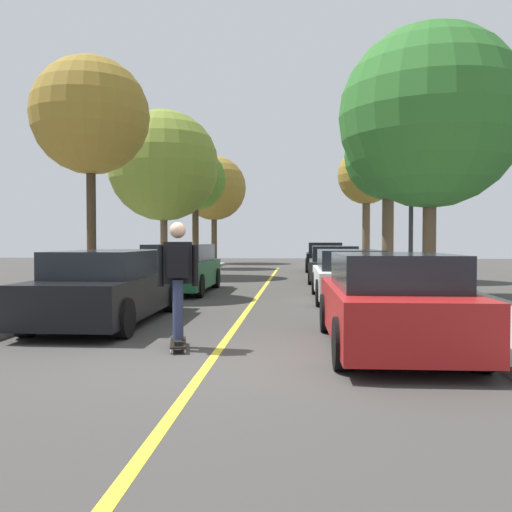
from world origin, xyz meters
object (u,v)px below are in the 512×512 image
object	(u,v)px
parked_car_right_farthest	(325,257)
street_tree_right_near	(388,157)
parked_car_left_near	(179,268)
street_tree_right_nearest	(430,117)
parked_car_right_far	(334,264)
street_tree_left_near	(164,166)
street_tree_left_farthest	(214,188)
parked_car_right_near	(349,275)
parked_car_left_nearest	(110,286)
street_tree_left_far	(195,180)
skateboarder	(178,274)
streetlamp	(411,174)
skateboard	(178,343)
parked_car_right_nearest	(391,302)
fire_hydrant	(76,287)
street_tree_right_far	(366,177)
street_tree_left_nearest	(90,116)

from	to	relation	value
parked_car_right_farthest	street_tree_right_near	bearing A→B (deg)	-72.22
parked_car_left_near	street_tree_right_nearest	size ratio (longest dim) A/B	0.64
parked_car_right_far	street_tree_left_near	bearing A→B (deg)	162.73
street_tree_left_farthest	street_tree_right_near	xyz separation A→B (m)	(8.99, -15.21, -0.34)
parked_car_right_near	street_tree_left_farthest	bearing A→B (deg)	107.57
parked_car_left_nearest	street_tree_right_nearest	xyz separation A→B (m)	(6.93, 4.38, 4.03)
street_tree_left_far	skateboarder	size ratio (longest dim) A/B	3.76
streetlamp	skateboard	xyz separation A→B (m)	(-4.77, -7.52, -3.26)
parked_car_left_nearest	parked_car_right_nearest	xyz separation A→B (m)	(4.86, -2.15, -0.02)
street_tree_left_far	fire_hydrant	distance (m)	18.02
parked_car_left_nearest	parked_car_right_far	xyz separation A→B (m)	(4.86, 10.29, -0.02)
parked_car_right_nearest	street_tree_left_far	bearing A→B (deg)	107.76
street_tree_left_near	street_tree_right_nearest	xyz separation A→B (m)	(8.99, -8.06, 0.05)
street_tree_left_near	street_tree_right_far	world-z (taller)	street_tree_left_near
street_tree_left_nearest	streetlamp	distance (m)	8.84
parked_car_left_nearest	parked_car_right_far	size ratio (longest dim) A/B	1.14
street_tree_right_nearest	skateboard	size ratio (longest dim) A/B	7.98
streetlamp	skateboarder	distance (m)	9.22
parked_car_right_near	street_tree_right_nearest	bearing A→B (deg)	3.52
street_tree_right_far	skateboard	xyz separation A→B (m)	(-5.09, -19.90, -4.64)
street_tree_right_near	parked_car_left_nearest	bearing A→B (deg)	-122.37
street_tree_right_nearest	streetlamp	bearing A→B (deg)	112.63
street_tree_right_far	skateboarder	xyz separation A→B (m)	(-5.08, -19.94, -3.65)
parked_car_right_far	skateboarder	world-z (taller)	skateboarder
street_tree_left_near	skateboarder	xyz separation A→B (m)	(3.91, -14.86, -3.58)
parked_car_left_near	street_tree_left_nearest	distance (m)	4.95
parked_car_left_nearest	street_tree_left_near	size ratio (longest dim) A/B	0.68
parked_car_right_farthest	street_tree_left_far	xyz separation A→B (m)	(-6.93, 2.11, 4.13)
parked_car_right_farthest	skateboarder	xyz separation A→B (m)	(-3.01, -19.78, 0.36)
street_tree_left_nearest	parked_car_left_near	bearing A→B (deg)	38.33
parked_car_left_nearest	street_tree_left_farthest	bearing A→B (deg)	94.52
parked_car_right_nearest	street_tree_right_nearest	distance (m)	7.96
parked_car_right_far	fire_hydrant	bearing A→B (deg)	-127.47
street_tree_left_farthest	streetlamp	world-z (taller)	street_tree_left_farthest
street_tree_left_nearest	fire_hydrant	distance (m)	5.08
skateboard	fire_hydrant	bearing A→B (deg)	127.35
street_tree_left_nearest	street_tree_right_far	size ratio (longest dim) A/B	1.05
parked_car_left_nearest	skateboard	distance (m)	3.06
street_tree_right_nearest	street_tree_left_near	bearing A→B (deg)	138.12
parked_car_left_nearest	fire_hydrant	world-z (taller)	parked_car_left_nearest
parked_car_left_near	street_tree_right_near	size ratio (longest dim) A/B	0.70
streetlamp	street_tree_right_far	bearing A→B (deg)	88.54
street_tree_left_nearest	street_tree_right_far	bearing A→B (deg)	55.53
parked_car_left_near	skateboard	world-z (taller)	parked_car_left_near
parked_car_right_nearest	street_tree_left_far	size ratio (longest dim) A/B	0.65
parked_car_left_nearest	skateboard	world-z (taller)	parked_car_left_nearest
parked_car_right_far	fire_hydrant	xyz separation A→B (m)	(-6.36, -8.30, -0.18)
parked_car_right_nearest	street_tree_left_farthest	distance (m)	29.44
parked_car_right_farthest	street_tree_right_near	distance (m)	7.84
street_tree_left_farthest	streetlamp	distance (m)	22.78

